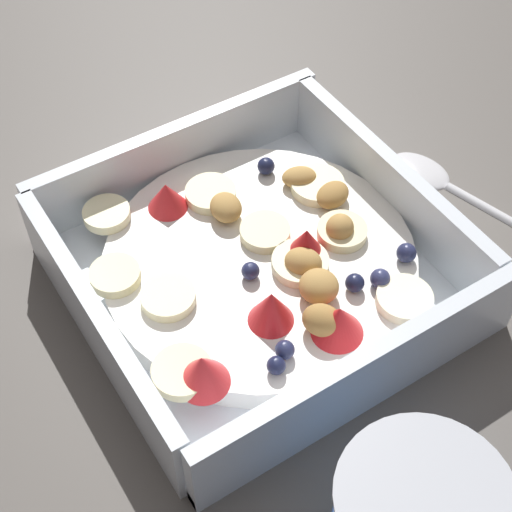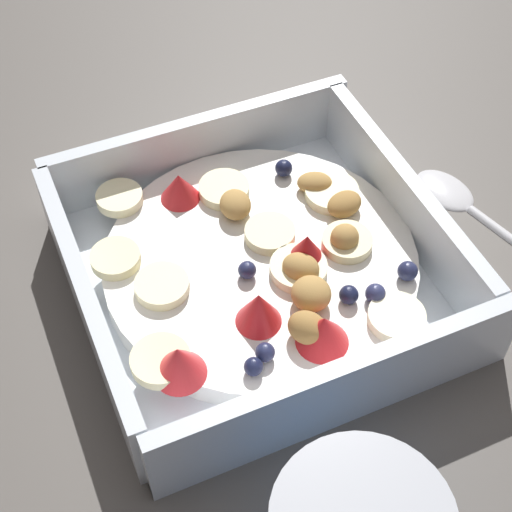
# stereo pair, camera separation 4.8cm
# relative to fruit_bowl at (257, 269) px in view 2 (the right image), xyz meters

# --- Properties ---
(ground_plane) EXTENTS (2.40, 2.40, 0.00)m
(ground_plane) POSITION_rel_fruit_bowl_xyz_m (-0.00, -0.00, -0.02)
(ground_plane) COLOR #56514C
(fruit_bowl) EXTENTS (0.22, 0.22, 0.06)m
(fruit_bowl) POSITION_rel_fruit_bowl_xyz_m (0.00, 0.00, 0.00)
(fruit_bowl) COLOR white
(fruit_bowl) RESTS_ON ground
(spoon) EXTENTS (0.07, 0.17, 0.01)m
(spoon) POSITION_rel_fruit_bowl_xyz_m (-0.17, -0.00, -0.02)
(spoon) COLOR silver
(spoon) RESTS_ON ground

